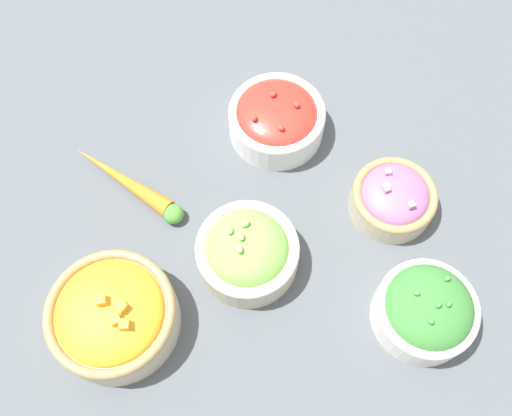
# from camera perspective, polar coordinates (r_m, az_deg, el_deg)

# --- Properties ---
(ground_plane) EXTENTS (3.00, 3.00, 0.00)m
(ground_plane) POSITION_cam_1_polar(r_m,az_deg,el_deg) (0.76, 0.00, -0.96)
(ground_plane) COLOR #4C5156
(bowl_lettuce) EXTENTS (0.13, 0.13, 0.08)m
(bowl_lettuce) POSITION_cam_1_polar(r_m,az_deg,el_deg) (0.70, -0.70, -4.34)
(bowl_lettuce) COLOR beige
(bowl_lettuce) RESTS_ON ground_plane
(bowl_red_onion) EXTENTS (0.11, 0.11, 0.06)m
(bowl_red_onion) POSITION_cam_1_polar(r_m,az_deg,el_deg) (0.76, 13.73, 1.01)
(bowl_red_onion) COLOR beige
(bowl_red_onion) RESTS_ON ground_plane
(bowl_squash) EXTENTS (0.15, 0.15, 0.08)m
(bowl_squash) POSITION_cam_1_polar(r_m,az_deg,el_deg) (0.70, -13.99, -10.35)
(bowl_squash) COLOR beige
(bowl_squash) RESTS_ON ground_plane
(bowl_broccoli) EXTENTS (0.12, 0.12, 0.07)m
(bowl_broccoli) POSITION_cam_1_polar(r_m,az_deg,el_deg) (0.71, 16.80, -9.73)
(bowl_broccoli) COLOR silver
(bowl_broccoli) RESTS_ON ground_plane
(bowl_cherry_tomatoes) EXTENTS (0.13, 0.13, 0.07)m
(bowl_cherry_tomatoes) POSITION_cam_1_polar(r_m,az_deg,el_deg) (0.80, 2.23, 8.98)
(bowl_cherry_tomatoes) COLOR white
(bowl_cherry_tomatoes) RESTS_ON ground_plane
(loose_carrot) EXTENTS (0.16, 0.12, 0.03)m
(loose_carrot) POSITION_cam_1_polar(r_m,az_deg,el_deg) (0.78, -12.32, 2.34)
(loose_carrot) COLOR orange
(loose_carrot) RESTS_ON ground_plane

